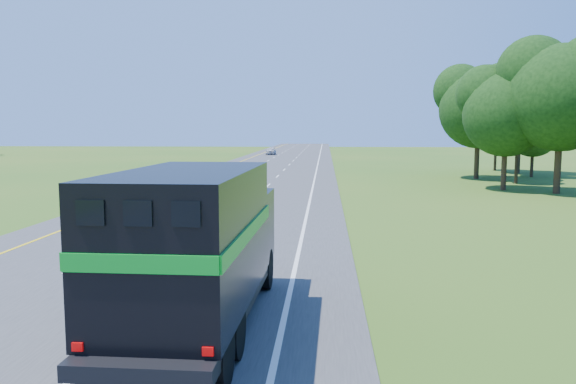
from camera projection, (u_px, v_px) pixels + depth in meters
name	position (u px, v px, depth m)	size (l,w,h in m)	color
road	(251.00, 182.00, 48.97)	(15.00, 260.00, 0.04)	#38383A
lane_markings	(251.00, 182.00, 48.96)	(11.15, 260.00, 0.01)	yellow
horse_truck	(197.00, 244.00, 12.75)	(2.83, 8.47, 3.72)	black
white_suv	(179.00, 182.00, 40.19)	(2.76, 5.98, 1.66)	white
far_car	(271.00, 151.00, 101.10)	(1.63, 4.05, 1.38)	#B4B5BB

